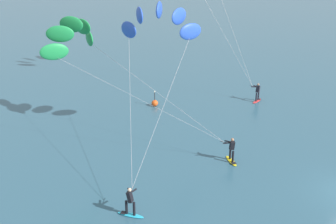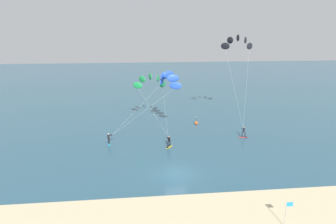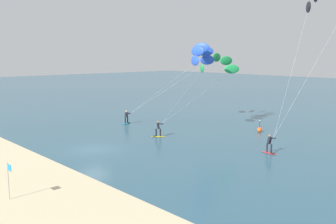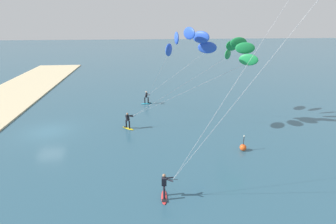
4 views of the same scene
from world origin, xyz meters
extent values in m
plane|color=#2D566B|center=(0.00, 0.00, 0.00)|extent=(240.00, 240.00, 0.00)
ellipsoid|color=red|center=(11.60, 10.48, 0.04)|extent=(1.52, 0.47, 0.08)
cube|color=black|center=(12.01, 10.45, 0.09)|extent=(0.30, 0.31, 0.02)
cylinder|color=black|center=(11.38, 10.49, 0.47)|extent=(0.14, 0.14, 0.78)
cylinder|color=black|center=(11.82, 10.46, 0.47)|extent=(0.14, 0.14, 0.78)
cube|color=black|center=(11.60, 10.48, 1.16)|extent=(0.34, 0.32, 0.63)
sphere|color=#9E7051|center=(11.60, 10.48, 1.58)|extent=(0.20, 0.20, 0.20)
cylinder|color=black|center=(11.66, 11.02, 1.31)|extent=(0.09, 0.55, 0.03)
cylinder|color=black|center=(11.52, 10.76, 1.34)|extent=(0.25, 0.60, 0.15)
cylinder|color=black|center=(11.74, 10.74, 1.34)|extent=(0.36, 0.57, 0.15)
cylinder|color=#B2B2B7|center=(13.03, 14.43, 7.06)|extent=(2.76, 6.83, 11.50)
cylinder|color=#B2B2B7|center=(11.05, 14.64, 7.06)|extent=(1.24, 7.25, 11.50)
ellipsoid|color=#23ADD1|center=(-8.32, 9.85, 0.04)|extent=(0.67, 1.54, 0.08)
cube|color=black|center=(-8.41, 10.25, 0.09)|extent=(0.34, 0.33, 0.02)
cylinder|color=black|center=(-8.28, 9.63, 0.47)|extent=(0.14, 0.14, 0.78)
cylinder|color=black|center=(-8.37, 10.06, 0.47)|extent=(0.14, 0.14, 0.78)
cube|color=black|center=(-8.32, 9.85, 1.16)|extent=(0.36, 0.38, 0.63)
sphere|color=beige|center=(-8.32, 9.85, 1.58)|extent=(0.20, 0.20, 0.20)
cylinder|color=black|center=(-7.82, 10.06, 1.31)|extent=(0.52, 0.25, 0.03)
cylinder|color=black|center=(-8.11, 10.06, 1.34)|extent=(0.49, 0.49, 0.15)
cylinder|color=black|center=(-8.03, 9.85, 1.34)|extent=(0.60, 0.11, 0.15)
ellipsoid|color=blue|center=(1.41, 11.78, 7.89)|extent=(1.80, 0.97, 1.10)
ellipsoid|color=blue|center=(1.10, 12.49, 8.87)|extent=(1.82, 0.35, 1.10)
ellipsoid|color=blue|center=(0.58, 13.69, 9.25)|extent=(1.79, 1.01, 1.10)
ellipsoid|color=blue|center=(0.06, 14.90, 8.87)|extent=(1.49, 1.52, 1.10)
ellipsoid|color=blue|center=(-0.25, 15.60, 7.89)|extent=(0.97, 1.80, 1.10)
cylinder|color=#B2B2B7|center=(-3.21, 10.92, 4.45)|extent=(9.23, 1.73, 6.30)
cylinder|color=#B2B2B7|center=(-4.03, 12.83, 4.45)|extent=(7.59, 5.56, 6.30)
ellipsoid|color=yellow|center=(0.02, 7.79, 0.04)|extent=(1.28, 1.35, 0.08)
cube|color=black|center=(-0.26, 7.49, 0.09)|extent=(0.40, 0.40, 0.02)
cylinder|color=black|center=(0.17, 7.96, 0.47)|extent=(0.14, 0.14, 0.78)
cylinder|color=black|center=(-0.13, 7.63, 0.47)|extent=(0.14, 0.14, 0.78)
cube|color=black|center=(0.02, 7.79, 1.16)|extent=(0.44, 0.44, 0.63)
sphere|color=#9E7051|center=(0.02, 7.79, 1.58)|extent=(0.20, 0.20, 0.20)
cylinder|color=black|center=(-0.07, 8.34, 1.31)|extent=(0.12, 0.55, 0.03)
cylinder|color=black|center=(-0.13, 8.05, 1.34)|extent=(0.39, 0.56, 0.15)
cylinder|color=black|center=(0.09, 8.08, 1.34)|extent=(0.22, 0.61, 0.15)
ellipsoid|color=#1E9347|center=(0.22, 19.57, 6.76)|extent=(1.35, 1.71, 1.10)
ellipsoid|color=#1E9347|center=(-0.56, 19.43, 7.77)|extent=(0.73, 1.90, 1.10)
ellipsoid|color=#1E9347|center=(-1.90, 19.21, 8.16)|extent=(0.63, 1.90, 1.10)
ellipsoid|color=#1E9347|center=(-3.24, 18.98, 7.77)|extent=(1.26, 1.76, 1.10)
ellipsoid|color=#1E9347|center=(-4.02, 18.85, 6.76)|extent=(1.71, 1.35, 1.10)
cylinder|color=#B2B2B7|center=(0.08, 13.95, 3.88)|extent=(0.31, 11.24, 5.16)
cylinder|color=#B2B2B7|center=(-2.05, 13.59, 3.88)|extent=(3.97, 10.53, 5.16)
sphere|color=#EA5119|center=(5.82, 17.60, 0.28)|extent=(0.56, 0.56, 0.56)
cylinder|color=#262628|center=(5.82, 17.60, 0.91)|extent=(0.06, 0.06, 0.70)
sphere|color=#F2F2CC|center=(5.82, 17.60, 1.32)|extent=(0.12, 0.12, 0.12)
camera|label=1|loc=(-24.04, -2.19, 13.82)|focal=47.36mm
camera|label=2|loc=(-4.16, -29.97, 15.61)|focal=31.64mm
camera|label=3|loc=(29.38, -17.79, 8.53)|focal=40.73mm
camera|label=4|loc=(26.14, 9.32, 10.61)|focal=29.69mm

